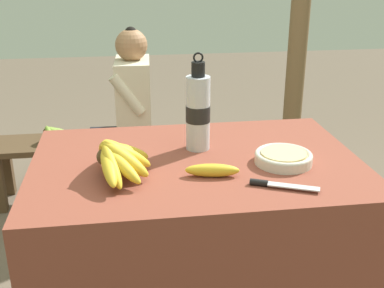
{
  "coord_description": "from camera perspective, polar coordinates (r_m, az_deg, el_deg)",
  "views": [
    {
      "loc": [
        -0.23,
        -1.51,
        1.45
      ],
      "look_at": [
        -0.01,
        0.05,
        0.83
      ],
      "focal_mm": 45.0,
      "sensor_mm": 36.0,
      "label": 1
    }
  ],
  "objects": [
    {
      "name": "water_bottle",
      "position": [
        1.72,
        0.71,
        3.89
      ],
      "size": [
        0.09,
        0.09,
        0.35
      ],
      "color": "silver",
      "rests_on": "market_counter"
    },
    {
      "name": "serving_bowl",
      "position": [
        1.66,
        10.79,
        -1.52
      ],
      "size": [
        0.19,
        0.19,
        0.04
      ],
      "color": "silver",
      "rests_on": "market_counter"
    },
    {
      "name": "loose_banana_front",
      "position": [
        1.54,
        2.42,
        -3.13
      ],
      "size": [
        0.18,
        0.07,
        0.04
      ],
      "rotation": [
        0.0,
        0.0,
        -0.17
      ],
      "color": "gold",
      "rests_on": "market_counter"
    },
    {
      "name": "banana_bunch_ripe",
      "position": [
        1.54,
        -8.77,
        -1.49
      ],
      "size": [
        0.19,
        0.31,
        0.14
      ],
      "color": "#4C381E",
      "rests_on": "market_counter"
    },
    {
      "name": "market_counter",
      "position": [
        1.86,
        0.49,
        -13.2
      ],
      "size": [
        1.13,
        0.76,
        0.79
      ],
      "color": "brown",
      "rests_on": "ground_plane"
    },
    {
      "name": "banana_bunch_green",
      "position": [
        3.04,
        -16.13,
        1.31
      ],
      "size": [
        0.17,
        0.25,
        0.12
      ],
      "color": "#4C381E",
      "rests_on": "wooden_bench"
    },
    {
      "name": "knife",
      "position": [
        1.49,
        9.69,
        -4.73
      ],
      "size": [
        0.2,
        0.11,
        0.02
      ],
      "rotation": [
        0.0,
        0.0,
        -0.41
      ],
      "color": "#BCBCC1",
      "rests_on": "market_counter"
    },
    {
      "name": "seated_vendor",
      "position": [
        2.93,
        -7.73,
        4.57
      ],
      "size": [
        0.41,
        0.4,
        1.08
      ],
      "rotation": [
        0.0,
        0.0,
        3.09
      ],
      "color": "#232328",
      "rests_on": "ground_plane"
    },
    {
      "name": "wooden_bench",
      "position": [
        3.05,
        -7.58,
        -0.28
      ],
      "size": [
        1.75,
        0.32,
        0.39
      ],
      "color": "#4C3823",
      "rests_on": "ground_plane"
    }
  ]
}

